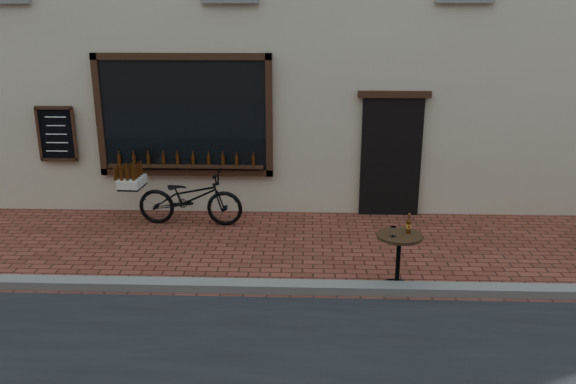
{
  "coord_description": "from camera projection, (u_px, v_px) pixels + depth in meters",
  "views": [
    {
      "loc": [
        0.39,
        -6.68,
        3.49
      ],
      "look_at": [
        0.09,
        1.2,
        1.1
      ],
      "focal_mm": 35.0,
      "sensor_mm": 36.0,
      "label": 1
    }
  ],
  "objects": [
    {
      "name": "kerb",
      "position": [
        279.0,
        287.0,
        7.59
      ],
      "size": [
        90.0,
        0.25,
        0.12
      ],
      "primitive_type": "cube",
      "color": "slate",
      "rests_on": "ground"
    },
    {
      "name": "ground",
      "position": [
        278.0,
        298.0,
        7.41
      ],
      "size": [
        90.0,
        90.0,
        0.0
      ],
      "primitive_type": "plane",
      "color": "#602B1F",
      "rests_on": "ground"
    },
    {
      "name": "cargo_bicycle",
      "position": [
        188.0,
        197.0,
        9.98
      ],
      "size": [
        2.25,
        0.73,
        1.06
      ],
      "rotation": [
        0.0,
        0.0,
        1.53
      ],
      "color": "black",
      "rests_on": "ground"
    },
    {
      "name": "bistro_table",
      "position": [
        399.0,
        250.0,
        7.53
      ],
      "size": [
        0.61,
        0.61,
        1.05
      ],
      "color": "black",
      "rests_on": "ground"
    }
  ]
}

